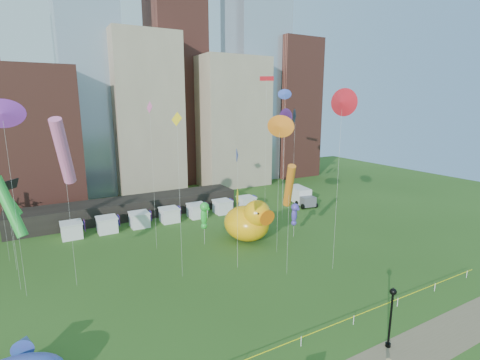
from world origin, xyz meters
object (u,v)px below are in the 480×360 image
seahorse_green (204,213)px  big_duck (249,221)px  lamppost (391,311)px  box_truck (300,195)px  small_duck (254,222)px  seahorse_purple (295,213)px

seahorse_green → big_duck: bearing=-23.9°
seahorse_green → lamppost: 27.86m
big_duck → seahorse_green: 6.58m
big_duck → lamppost: (-2.03, -25.67, 0.32)m
box_truck → lamppost: bearing=-109.7°
lamppost → seahorse_green: bearing=98.4°
box_truck → small_duck: bearing=-141.7°
small_duck → box_truck: bearing=26.2°
small_duck → seahorse_purple: bearing=-55.4°
seahorse_green → box_truck: 27.24m
big_duck → box_truck: size_ratio=1.12×
small_duck → lamppost: size_ratio=0.76×
small_duck → seahorse_green: (-8.86, -1.19, 3.16)m
small_duck → box_truck: (16.26, 8.94, 0.23)m
small_duck → lamppost: lamppost is taller
big_duck → box_truck: 22.51m
seahorse_green → seahorse_purple: seahorse_green is taller
small_duck → box_truck: size_ratio=0.51×
lamppost → box_truck: size_ratio=0.68×
box_truck → seahorse_green: bearing=-148.6°
lamppost → big_duck: bearing=85.5°
lamppost → box_truck: (21.04, 37.66, -1.62)m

